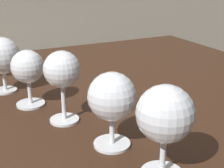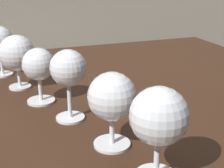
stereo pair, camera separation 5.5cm
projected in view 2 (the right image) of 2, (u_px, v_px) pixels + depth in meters
The scene contains 6 objects.
dining_table at pixel (101, 121), 0.87m from camera, with size 1.20×0.99×0.72m.
wine_glass_pinot at pixel (159, 119), 0.46m from camera, with size 0.09×0.09×0.14m.
wine_glass_amber at pixel (112, 98), 0.56m from camera, with size 0.08×0.08×0.13m.
wine_glass_merlot at pixel (68, 70), 0.65m from camera, with size 0.07×0.07×0.15m.
wine_glass_white at pixel (39, 66), 0.74m from camera, with size 0.07×0.07×0.13m.
wine_glass_cabernet at pixel (17, 54), 0.83m from camera, with size 0.09×0.09×0.14m.
Camera 2 is at (-0.24, -0.75, 1.02)m, focal length 53.27 mm.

